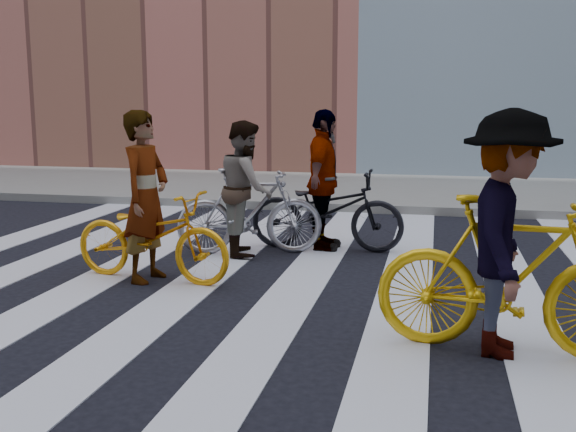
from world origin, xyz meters
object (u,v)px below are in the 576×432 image
(bike_silver_mid, at_px, (250,211))
(rider_left, at_px, (146,197))
(bike_yellow_right, at_px, (512,276))
(rider_rear, at_px, (323,180))
(bike_dark_rear, at_px, (327,210))
(rider_right, at_px, (507,234))
(bike_yellow_left, at_px, (151,236))
(rider_mid, at_px, (246,188))

(bike_silver_mid, xyz_separation_m, rider_left, (-0.75, -1.45, 0.37))
(bike_yellow_right, distance_m, rider_rear, 3.91)
(rider_rear, bearing_deg, bike_dark_rear, -88.95)
(bike_dark_rear, bearing_deg, rider_rear, 91.05)
(bike_dark_rear, xyz_separation_m, rider_left, (-1.66, -1.91, 0.39))
(bike_dark_rear, xyz_separation_m, rider_right, (1.92, -3.34, 0.42))
(bike_yellow_right, relative_size, rider_right, 1.09)
(bike_yellow_right, bearing_deg, bike_yellow_left, 73.63)
(bike_yellow_left, xyz_separation_m, rider_mid, (0.65, 1.45, 0.36))
(bike_silver_mid, xyz_separation_m, rider_right, (2.83, -2.88, 0.39))
(bike_yellow_left, relative_size, bike_dark_rear, 0.93)
(bike_silver_mid, height_order, rider_rear, rider_rear)
(bike_yellow_right, bearing_deg, rider_left, 73.90)
(bike_yellow_left, bearing_deg, rider_right, -103.32)
(rider_left, distance_m, rider_mid, 1.61)
(bike_yellow_left, relative_size, rider_rear, 1.02)
(bike_yellow_left, xyz_separation_m, rider_rear, (1.56, 1.91, 0.42))
(bike_yellow_left, bearing_deg, rider_left, 98.69)
(rider_left, height_order, rider_right, rider_right)
(bike_yellow_left, relative_size, rider_right, 0.99)
(bike_dark_rear, distance_m, rider_left, 2.56)
(bike_yellow_right, xyz_separation_m, rider_rear, (-2.02, 3.34, 0.30))
(bike_dark_rear, bearing_deg, rider_right, -149.07)
(bike_silver_mid, bearing_deg, rider_rear, -79.07)
(rider_left, height_order, rider_mid, rider_left)
(rider_left, distance_m, rider_rear, 2.50)
(bike_yellow_right, height_order, rider_left, rider_left)
(rider_right, bearing_deg, bike_dark_rear, 35.23)
(bike_silver_mid, height_order, bike_yellow_right, bike_yellow_right)
(bike_yellow_left, height_order, rider_left, rider_left)
(bike_yellow_left, height_order, rider_mid, rider_mid)
(bike_dark_rear, relative_size, rider_right, 1.07)
(rider_right, bearing_deg, rider_mid, 50.36)
(bike_dark_rear, relative_size, rider_left, 1.09)
(rider_left, xyz_separation_m, rider_right, (3.58, -1.43, 0.02))
(bike_silver_mid, xyz_separation_m, bike_yellow_right, (2.88, -2.88, 0.06))
(bike_silver_mid, bearing_deg, rider_left, 135.17)
(rider_mid, bearing_deg, rider_rear, -80.40)
(rider_right, bearing_deg, rider_rear, 35.87)
(bike_silver_mid, height_order, bike_dark_rear, bike_silver_mid)
(bike_yellow_right, height_order, rider_mid, rider_mid)
(bike_yellow_left, relative_size, rider_left, 1.02)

